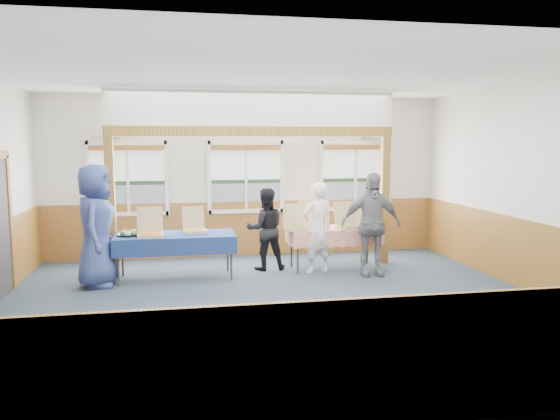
{
  "coord_description": "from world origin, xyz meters",
  "views": [
    {
      "loc": [
        -1.33,
        -7.44,
        2.32
      ],
      "look_at": [
        0.24,
        1.0,
        1.23
      ],
      "focal_mm": 35.0,
      "sensor_mm": 36.0,
      "label": 1
    }
  ],
  "objects_px": {
    "table_right": "(334,231)",
    "person_grey": "(371,224)",
    "woman_white": "(317,228)",
    "table_left": "(175,237)",
    "woman_black": "(265,229)",
    "man_blue": "(96,226)"
  },
  "relations": [
    {
      "from": "man_blue",
      "to": "table_right",
      "type": "bearing_deg",
      "value": -80.32
    },
    {
      "from": "table_right",
      "to": "woman_black",
      "type": "bearing_deg",
      "value": -168.13
    },
    {
      "from": "table_left",
      "to": "table_right",
      "type": "relative_size",
      "value": 1.2
    },
    {
      "from": "table_left",
      "to": "woman_white",
      "type": "xyz_separation_m",
      "value": [
        2.45,
        -0.08,
        0.1
      ]
    },
    {
      "from": "woman_white",
      "to": "table_left",
      "type": "bearing_deg",
      "value": -17.2
    },
    {
      "from": "person_grey",
      "to": "woman_white",
      "type": "bearing_deg",
      "value": 163.44
    },
    {
      "from": "woman_white",
      "to": "woman_black",
      "type": "height_order",
      "value": "woman_white"
    },
    {
      "from": "table_right",
      "to": "man_blue",
      "type": "bearing_deg",
      "value": -153.96
    },
    {
      "from": "man_blue",
      "to": "woman_black",
      "type": "bearing_deg",
      "value": -74.27
    },
    {
      "from": "person_grey",
      "to": "table_right",
      "type": "bearing_deg",
      "value": 133.47
    },
    {
      "from": "man_blue",
      "to": "person_grey",
      "type": "relative_size",
      "value": 1.1
    },
    {
      "from": "table_right",
      "to": "person_grey",
      "type": "xyz_separation_m",
      "value": [
        0.49,
        -0.58,
        0.2
      ]
    },
    {
      "from": "table_right",
      "to": "woman_black",
      "type": "height_order",
      "value": "woman_black"
    },
    {
      "from": "table_left",
      "to": "woman_black",
      "type": "relative_size",
      "value": 1.45
    },
    {
      "from": "table_right",
      "to": "woman_black",
      "type": "distance_m",
      "value": 1.25
    },
    {
      "from": "woman_white",
      "to": "table_right",
      "type": "bearing_deg",
      "value": -160.54
    },
    {
      "from": "table_left",
      "to": "woman_black",
      "type": "xyz_separation_m",
      "value": [
        1.6,
        0.34,
        0.04
      ]
    },
    {
      "from": "table_right",
      "to": "man_blue",
      "type": "relative_size",
      "value": 0.92
    },
    {
      "from": "table_right",
      "to": "person_grey",
      "type": "distance_m",
      "value": 0.79
    },
    {
      "from": "table_left",
      "to": "man_blue",
      "type": "distance_m",
      "value": 1.3
    },
    {
      "from": "table_right",
      "to": "person_grey",
      "type": "relative_size",
      "value": 1.01
    },
    {
      "from": "table_right",
      "to": "table_left",
      "type": "bearing_deg",
      "value": -157.01
    }
  ]
}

